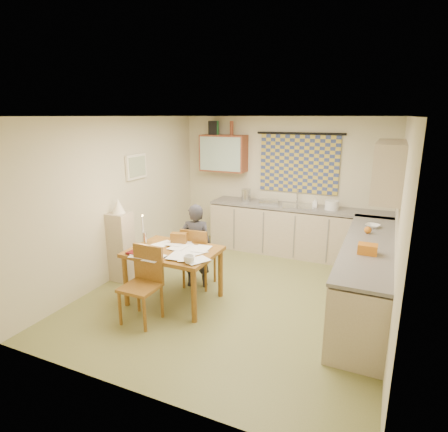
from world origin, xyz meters
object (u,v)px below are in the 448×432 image
at_px(person, 196,246).
at_px(shelf_stand, 121,247).
at_px(counter_right, 366,276).
at_px(stove, 358,319).
at_px(chair_far, 199,268).
at_px(counter_back, 298,231).
at_px(dining_table, 174,275).

distance_m(person, shelf_stand, 1.21).
relative_size(counter_right, stove, 3.33).
distance_m(stove, person, 2.52).
xyz_separation_m(stove, chair_far, (-2.34, 0.85, -0.16)).
xyz_separation_m(chair_far, shelf_stand, (-1.20, -0.29, 0.25)).
distance_m(chair_far, person, 0.35).
relative_size(counter_back, stove, 3.73).
relative_size(counter_back, shelf_stand, 3.05).
height_order(counter_right, dining_table, counter_right).
bearing_deg(stove, counter_back, 114.86).
bearing_deg(counter_back, stove, -65.14).
bearing_deg(shelf_stand, counter_back, 44.50).
height_order(stove, chair_far, chair_far).
height_order(person, shelf_stand, person).
xyz_separation_m(counter_back, stove, (1.29, -2.77, -0.01)).
height_order(dining_table, chair_far, chair_far).
distance_m(chair_far, shelf_stand, 1.26).
bearing_deg(chair_far, stove, 156.06).
xyz_separation_m(counter_right, dining_table, (-2.42, -0.88, -0.07)).
distance_m(stove, chair_far, 2.49).
relative_size(person, shelf_stand, 1.18).
distance_m(counter_back, shelf_stand, 3.16).
bearing_deg(person, dining_table, 66.40).
distance_m(stove, dining_table, 2.44).
xyz_separation_m(counter_back, dining_table, (-1.14, -2.49, -0.07)).
relative_size(dining_table, chair_far, 1.28).
bearing_deg(counter_right, dining_table, -159.96).
bearing_deg(counter_right, person, -171.88).
relative_size(counter_right, dining_table, 2.50).
xyz_separation_m(dining_table, shelf_stand, (-1.12, 0.27, 0.16)).
distance_m(dining_table, chair_far, 0.58).
relative_size(counter_right, shelf_stand, 2.73).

